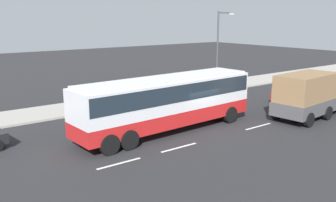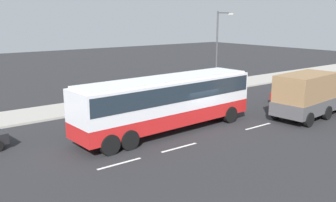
{
  "view_description": "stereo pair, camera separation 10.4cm",
  "coord_description": "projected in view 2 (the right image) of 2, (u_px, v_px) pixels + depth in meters",
  "views": [
    {
      "loc": [
        -15.2,
        -17.13,
        6.91
      ],
      "look_at": [
        -1.55,
        0.91,
        1.78
      ],
      "focal_mm": 39.6,
      "sensor_mm": 36.0,
      "label": 1
    },
    {
      "loc": [
        -15.28,
        -17.07,
        6.91
      ],
      "look_at": [
        -1.55,
        0.91,
        1.78
      ],
      "focal_mm": 39.6,
      "sensor_mm": 36.0,
      "label": 2
    }
  ],
  "objects": [
    {
      "name": "sidewalk_curb",
      "position": [
        122.0,
        101.0,
        30.92
      ],
      "size": [
        80.0,
        4.0,
        0.15
      ],
      "primitive_type": "cube",
      "color": "#A8A399",
      "rests_on": "ground_plane"
    },
    {
      "name": "ground_plane",
      "position": [
        196.0,
        127.0,
        23.8
      ],
      "size": [
        120.0,
        120.0,
        0.0
      ],
      "primitive_type": "plane",
      "color": "#28282B"
    },
    {
      "name": "coach_bus",
      "position": [
        167.0,
        98.0,
        22.51
      ],
      "size": [
        12.23,
        3.26,
        3.36
      ],
      "rotation": [
        0.0,
        0.0,
        0.05
      ],
      "color": "red",
      "rests_on": "ground_plane"
    },
    {
      "name": "pedestrian_near_curb",
      "position": [
        86.0,
        98.0,
        27.12
      ],
      "size": [
        0.32,
        0.32,
        1.66
      ],
      "rotation": [
        0.0,
        0.0,
        0.61
      ],
      "color": "black",
      "rests_on": "sidewalk_curb"
    },
    {
      "name": "car_red_compact",
      "position": [
        296.0,
        93.0,
        30.62
      ],
      "size": [
        4.64,
        2.03,
        1.43
      ],
      "rotation": [
        0.0,
        0.0,
        0.01
      ],
      "color": "#B21919",
      "rests_on": "ground_plane"
    },
    {
      "name": "street_lamp",
      "position": [
        219.0,
        45.0,
        34.54
      ],
      "size": [
        1.99,
        0.24,
        7.31
      ],
      "color": "#47474C",
      "rests_on": "sidewalk_curb"
    },
    {
      "name": "lane_centreline",
      "position": [
        98.0,
        169.0,
        17.2
      ],
      "size": [
        25.63,
        0.16,
        0.01
      ],
      "color": "white",
      "rests_on": "ground_plane"
    },
    {
      "name": "cargo_truck",
      "position": [
        313.0,
        93.0,
        26.08
      ],
      "size": [
        7.57,
        3.19,
        3.15
      ],
      "rotation": [
        0.0,
        0.0,
        0.09
      ],
      "color": "red",
      "rests_on": "ground_plane"
    }
  ]
}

